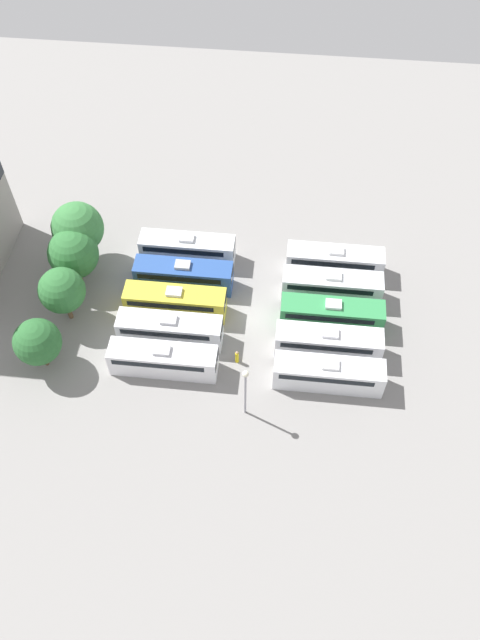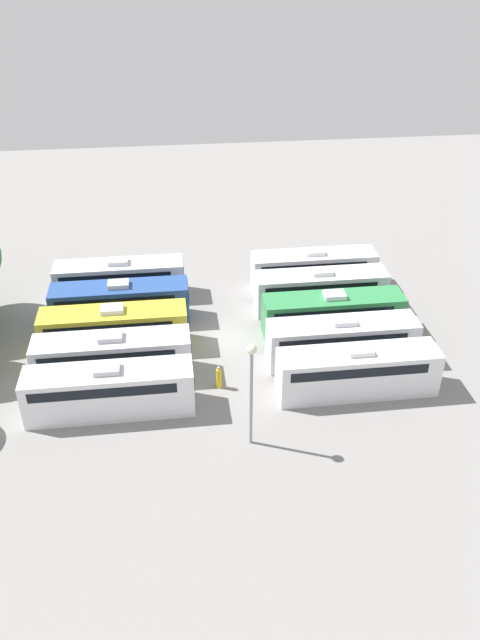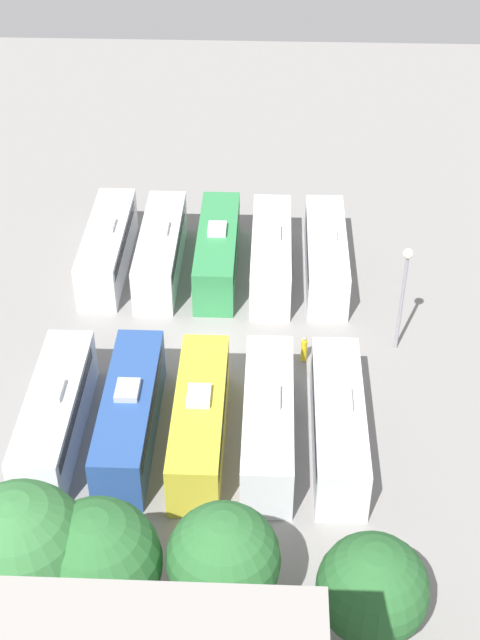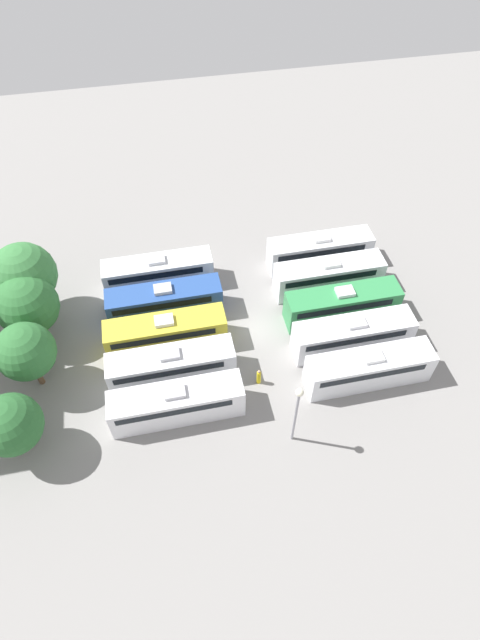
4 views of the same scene
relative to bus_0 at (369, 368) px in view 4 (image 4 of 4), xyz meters
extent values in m
plane|color=gray|center=(7.30, 7.79, -1.72)|extent=(103.26, 103.26, 0.00)
cube|color=silver|center=(0.00, -0.03, -0.15)|extent=(2.56, 10.51, 3.14)
cube|color=black|center=(0.00, 0.23, 0.72)|extent=(2.60, 8.93, 0.69)
cube|color=black|center=(0.00, -5.27, 0.72)|extent=(2.25, 0.08, 1.10)
cube|color=white|center=(0.00, -0.03, 1.59)|extent=(1.20, 1.60, 0.35)
cube|color=white|center=(3.63, 0.05, -0.15)|extent=(2.56, 10.51, 3.14)
cube|color=black|center=(3.63, 0.31, 0.72)|extent=(2.60, 8.93, 0.69)
cube|color=black|center=(3.63, -5.20, 0.72)|extent=(2.25, 0.08, 1.10)
cube|color=silver|center=(3.63, 0.05, 1.59)|extent=(1.20, 1.60, 0.35)
cube|color=#338C4C|center=(7.22, -0.22, -0.15)|extent=(2.56, 10.51, 3.14)
cube|color=black|center=(7.22, 0.04, 0.72)|extent=(2.60, 8.93, 0.69)
cube|color=black|center=(7.22, -5.46, 0.72)|extent=(2.25, 0.08, 1.10)
cube|color=silver|center=(7.22, -0.22, 1.59)|extent=(1.20, 1.60, 0.35)
cube|color=silver|center=(11.03, -0.18, -0.15)|extent=(2.56, 10.51, 3.14)
cube|color=black|center=(11.03, 0.08, 0.72)|extent=(2.60, 8.93, 0.69)
cube|color=black|center=(11.03, -5.42, 0.72)|extent=(2.25, 0.08, 1.10)
cube|color=white|center=(11.03, -0.18, 1.59)|extent=(1.20, 1.60, 0.35)
cube|color=silver|center=(14.64, -0.42, -0.15)|extent=(2.56, 10.51, 3.14)
cube|color=black|center=(14.64, -0.16, 0.72)|extent=(2.60, 8.93, 0.69)
cube|color=black|center=(14.64, -5.67, 0.72)|extent=(2.25, 0.08, 1.10)
cube|color=white|center=(14.64, -0.42, 1.59)|extent=(1.20, 1.60, 0.35)
cube|color=silver|center=(-0.05, 15.96, -0.15)|extent=(2.56, 10.51, 3.14)
cube|color=black|center=(-0.05, 16.22, 0.72)|extent=(2.60, 8.93, 0.69)
cube|color=black|center=(-0.05, 10.72, 0.72)|extent=(2.25, 0.08, 1.10)
cube|color=#B2B2B7|center=(-0.05, 15.96, 1.59)|extent=(1.20, 1.60, 0.35)
cube|color=silver|center=(3.60, 15.94, -0.15)|extent=(2.56, 10.51, 3.14)
cube|color=black|center=(3.60, 16.20, 0.72)|extent=(2.60, 8.93, 0.69)
cube|color=black|center=(3.60, 10.69, 0.72)|extent=(2.25, 0.08, 1.10)
cube|color=#B2B2B7|center=(3.60, 15.94, 1.59)|extent=(1.20, 1.60, 0.35)
cube|color=gold|center=(7.17, 16.00, -0.15)|extent=(2.56, 10.51, 3.14)
cube|color=black|center=(7.17, 16.26, 0.72)|extent=(2.60, 8.93, 0.69)
cube|color=black|center=(7.17, 10.76, 0.72)|extent=(2.25, 0.08, 1.10)
cube|color=silver|center=(7.17, 16.00, 1.59)|extent=(1.20, 1.60, 0.35)
cube|color=#284C93|center=(10.89, 15.71, -0.15)|extent=(2.56, 10.51, 3.14)
cube|color=black|center=(10.89, 15.97, 0.72)|extent=(2.60, 8.93, 0.69)
cube|color=black|center=(10.89, 10.47, 0.72)|extent=(2.25, 0.08, 1.10)
cube|color=#B2B2B7|center=(10.89, 15.71, 1.59)|extent=(1.20, 1.60, 0.35)
cube|color=silver|center=(14.82, 15.90, -0.15)|extent=(2.56, 10.51, 3.14)
cube|color=black|center=(14.82, 16.16, 0.72)|extent=(2.60, 8.93, 0.69)
cube|color=black|center=(14.82, 10.66, 0.72)|extent=(2.25, 0.08, 1.10)
cube|color=silver|center=(14.82, 15.90, 1.59)|extent=(1.20, 1.60, 0.35)
cylinder|color=gold|center=(1.57, 8.95, -0.99)|extent=(0.36, 0.36, 1.46)
sphere|color=tan|center=(1.57, 8.95, -0.15)|extent=(0.24, 0.24, 0.24)
cylinder|color=gray|center=(-4.01, 7.58, 1.58)|extent=(0.20, 0.20, 6.60)
sphere|color=#EAE5C6|center=(-4.01, 7.58, 5.05)|extent=(0.60, 0.60, 0.60)
cylinder|color=brown|center=(-0.71, 27.75, -0.59)|extent=(0.38, 0.38, 2.26)
sphere|color=#28602D|center=(-0.71, 27.75, 2.14)|extent=(4.59, 4.59, 4.59)
cylinder|color=brown|center=(5.30, 26.93, -0.35)|extent=(0.48, 0.48, 2.75)
sphere|color=#2D6B33|center=(5.30, 26.93, 2.68)|extent=(4.72, 4.72, 4.72)
cylinder|color=brown|center=(10.42, 27.19, -0.53)|extent=(0.46, 0.46, 2.37)
sphere|color=#2D6B33|center=(10.42, 27.19, 2.53)|extent=(5.35, 5.35, 5.35)
cylinder|color=brown|center=(13.39, 27.32, -0.14)|extent=(0.33, 0.33, 3.16)
sphere|color=#387A3D|center=(13.39, 27.32, 3.39)|extent=(5.59, 5.59, 5.59)
camera|label=1|loc=(-32.31, 5.11, 50.64)|focal=35.00mm
camera|label=2|loc=(-31.67, 11.65, 24.22)|focal=35.00mm
camera|label=3|loc=(3.72, 49.66, 32.32)|focal=50.00mm
camera|label=4|loc=(-20.69, 15.19, 34.19)|focal=28.00mm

